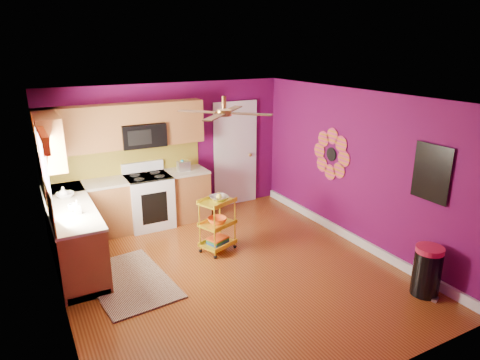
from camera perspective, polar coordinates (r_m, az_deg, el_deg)
ground at (r=6.36m, az=-1.08°, el=-12.06°), size 5.00×5.00×0.00m
room_envelope at (r=5.74m, az=-0.94°, el=2.30°), size 4.54×5.04×2.52m
lower_cabinets at (r=7.35m, az=-17.16°, el=-4.85°), size 2.81×2.31×0.94m
electric_range at (r=7.82m, az=-12.03°, el=-2.67°), size 0.76×0.66×1.13m
upper_cabinetry at (r=7.33m, az=-17.90°, el=6.18°), size 2.80×2.30×1.26m
left_window at (r=6.14m, az=-24.76°, el=2.68°), size 0.08×1.35×1.08m
panel_door at (r=8.60m, az=-0.63°, el=3.36°), size 0.95×0.11×2.15m
right_wall_art at (r=6.81m, az=17.16°, el=2.33°), size 0.04×2.74×1.04m
ceiling_fan at (r=5.76m, az=-2.13°, el=9.05°), size 1.01×1.01×0.26m
shag_rug at (r=6.29m, az=-14.49°, el=-12.91°), size 1.14×1.70×0.02m
rolling_cart at (r=6.75m, az=-2.99°, el=-5.63°), size 0.63×0.55×0.95m
trash_can at (r=6.18m, az=23.66°, el=-11.04°), size 0.47×0.47×0.68m
teal_kettle at (r=7.87m, az=-7.69°, el=1.84°), size 0.18×0.18×0.21m
toaster at (r=7.86m, az=-7.53°, el=1.86°), size 0.22×0.15×0.18m
soap_bottle_a at (r=6.23m, az=-20.88°, el=-3.39°), size 0.09×0.09×0.19m
soap_bottle_b at (r=6.95m, az=-22.50°, el=-1.51°), size 0.14×0.14×0.18m
counter_dish at (r=6.99m, az=-22.30°, el=-1.88°), size 0.26×0.26×0.06m
counter_cup at (r=6.38m, az=-21.38°, el=-3.42°), size 0.13×0.13×0.10m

